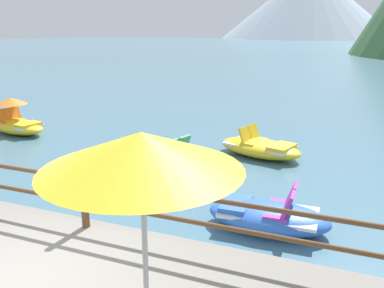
{
  "coord_description": "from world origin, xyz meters",
  "views": [
    {
      "loc": [
        3.74,
        -3.26,
        3.44
      ],
      "look_at": [
        0.43,
        5.0,
        0.9
      ],
      "focal_mm": 38.06,
      "sensor_mm": 36.0,
      "label": 1
    }
  ],
  "objects_px": {
    "pedal_boat_3": "(260,148)",
    "pedal_boat_4": "(268,215)",
    "beach_umbrella": "(142,155)",
    "pedal_boat_1": "(167,157)",
    "pedal_boat_0": "(16,122)"
  },
  "relations": [
    {
      "from": "pedal_boat_3",
      "to": "pedal_boat_4",
      "type": "bearing_deg",
      "value": -75.61
    },
    {
      "from": "beach_umbrella",
      "to": "pedal_boat_4",
      "type": "relative_size",
      "value": 1.02
    },
    {
      "from": "pedal_boat_3",
      "to": "pedal_boat_1",
      "type": "bearing_deg",
      "value": -136.78
    },
    {
      "from": "pedal_boat_1",
      "to": "pedal_boat_4",
      "type": "height_order",
      "value": "pedal_boat_1"
    },
    {
      "from": "beach_umbrella",
      "to": "pedal_boat_1",
      "type": "height_order",
      "value": "beach_umbrella"
    },
    {
      "from": "pedal_boat_0",
      "to": "beach_umbrella",
      "type": "bearing_deg",
      "value": -39.68
    },
    {
      "from": "pedal_boat_4",
      "to": "pedal_boat_0",
      "type": "bearing_deg",
      "value": 158.72
    },
    {
      "from": "pedal_boat_0",
      "to": "pedal_boat_1",
      "type": "relative_size",
      "value": 1.06
    },
    {
      "from": "beach_umbrella",
      "to": "pedal_boat_1",
      "type": "bearing_deg",
      "value": 113.89
    },
    {
      "from": "pedal_boat_3",
      "to": "pedal_boat_4",
      "type": "height_order",
      "value": "same"
    },
    {
      "from": "pedal_boat_0",
      "to": "pedal_boat_4",
      "type": "distance_m",
      "value": 10.03
    },
    {
      "from": "beach_umbrella",
      "to": "pedal_boat_3",
      "type": "bearing_deg",
      "value": 95.1
    },
    {
      "from": "pedal_boat_4",
      "to": "beach_umbrella",
      "type": "bearing_deg",
      "value": -95.32
    },
    {
      "from": "pedal_boat_3",
      "to": "beach_umbrella",
      "type": "bearing_deg",
      "value": -84.9
    },
    {
      "from": "pedal_boat_3",
      "to": "pedal_boat_4",
      "type": "distance_m",
      "value": 4.3
    }
  ]
}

